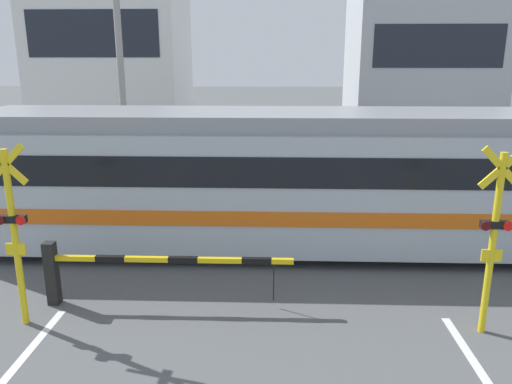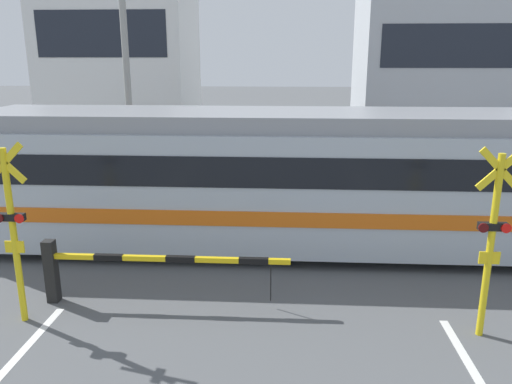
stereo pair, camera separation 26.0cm
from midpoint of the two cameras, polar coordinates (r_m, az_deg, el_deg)
The scene contains 11 objects.
rail_track_near at distance 11.41m, azimuth -0.60°, elevation -7.19°, with size 50.00×0.10×0.08m.
rail_track_far at distance 12.75m, azimuth -0.30°, elevation -4.75°, with size 50.00×0.10×0.08m.
commuter_train at distance 11.84m, azimuth 14.35°, elevation 1.69°, with size 19.01×3.01×3.21m.
crossing_barrier_near at distance 9.41m, azimuth -16.45°, elevation -8.15°, with size 4.46×0.20×1.19m.
crossing_barrier_far at distance 14.40m, azimuth 9.72°, elevation 0.34°, with size 4.46×0.20×1.19m.
crossing_signal_left at distance 9.03m, azimuth -26.71°, elevation -3.69°, with size 0.68×0.15×3.10m.
crossing_signal_right at distance 8.60m, azimuth 24.76°, elevation -4.36°, with size 0.68×0.15×3.10m.
pedestrian at distance 15.91m, azimuth 5.91°, elevation 2.66°, with size 0.38×0.22×1.68m.
building_left_of_street at distance 25.59m, azimuth -16.40°, elevation 15.63°, with size 6.75×5.11×9.74m.
building_right_of_street at distance 25.26m, azimuth 18.04°, elevation 14.45°, with size 6.44×5.11×8.80m.
utility_pole_streetside at distance 17.08m, azimuth -15.66°, elevation 13.72°, with size 0.22×0.22×8.23m.
Camera 1 is at (0.37, 0.43, 4.37)m, focal length 35.00 mm.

